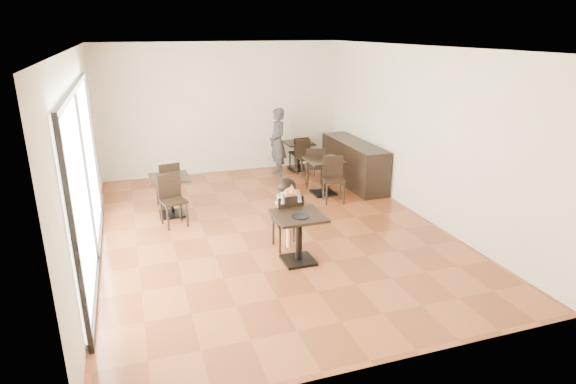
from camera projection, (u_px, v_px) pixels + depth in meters
name	position (u px, v px, depth m)	size (l,w,h in m)	color
floor	(270.00, 229.00, 8.84)	(6.00, 8.00, 0.01)	brown
ceiling	(267.00, 47.00, 7.81)	(6.00, 8.00, 0.01)	white
wall_back	(223.00, 109.00, 11.91)	(6.00, 0.01, 3.20)	silver
wall_front	(384.00, 231.00, 4.74)	(6.00, 0.01, 3.20)	silver
wall_left	(82.00, 158.00, 7.42)	(0.01, 8.00, 3.20)	silver
wall_right	(418.00, 132.00, 9.23)	(0.01, 8.00, 3.20)	silver
storefront_window	(84.00, 179.00, 7.04)	(0.04, 4.50, 2.60)	white
child_table	(298.00, 238.00, 7.48)	(0.75, 0.75, 0.80)	black
child_chair	(287.00, 221.00, 7.94)	(0.43, 0.43, 0.96)	black
child	(287.00, 214.00, 7.90)	(0.43, 0.60, 1.21)	slate
plate	(301.00, 216.00, 7.26)	(0.27, 0.27, 0.02)	black
pizza_slice	(291.00, 192.00, 7.59)	(0.28, 0.22, 0.06)	#F2BE81
adult_patron	(278.00, 142.00, 11.81)	(0.61, 0.40, 1.68)	#36363B
cafe_table_mid	(324.00, 177.00, 10.57)	(0.75, 0.75, 0.79)	black
cafe_table_left	(171.00, 196.00, 9.37)	(0.75, 0.75, 0.79)	black
cafe_table_back	(298.00, 156.00, 12.41)	(0.69, 0.69, 0.73)	black
chair_mid_a	(315.00, 167.00, 11.04)	(0.43, 0.43, 0.95)	black
chair_mid_b	(334.00, 180.00, 10.05)	(0.43, 0.43, 0.95)	black
chair_left_a	(168.00, 184.00, 9.83)	(0.43, 0.43, 0.95)	black
chair_left_b	(173.00, 201.00, 8.85)	(0.43, 0.43, 0.95)	black
chair_back_a	(298.00, 153.00, 12.39)	(0.40, 0.40, 0.88)	black
chair_back_b	(306.00, 158.00, 11.91)	(0.40, 0.40, 0.88)	black
service_counter	(353.00, 163.00, 11.28)	(0.60, 2.40, 1.00)	black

